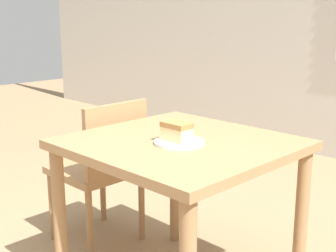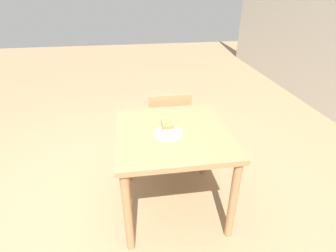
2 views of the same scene
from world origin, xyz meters
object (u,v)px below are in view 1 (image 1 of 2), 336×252
object	(u,v)px
dining_table_near	(180,165)
chair_near_window	(102,166)
plate	(179,142)
cake_slice	(177,131)

from	to	relation	value
dining_table_near	chair_near_window	distance (m)	0.68
plate	cake_slice	world-z (taller)	cake_slice
dining_table_near	plate	xyz separation A→B (m)	(0.03, -0.04, 0.12)
dining_table_near	plate	bearing A→B (deg)	-50.81
chair_near_window	plate	bearing A→B (deg)	81.30
chair_near_window	dining_table_near	bearing A→B (deg)	84.51
cake_slice	plate	bearing A→B (deg)	26.39
chair_near_window	plate	world-z (taller)	chair_near_window
cake_slice	chair_near_window	bearing A→B (deg)	170.73
plate	chair_near_window	bearing A→B (deg)	171.30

